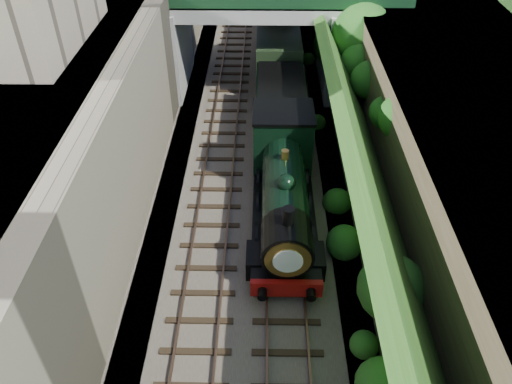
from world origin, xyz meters
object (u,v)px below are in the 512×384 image
object	(u,v)px
road_bridge	(275,27)
locomotive	(284,187)
tender	(280,110)
tree	(364,38)

from	to	relation	value
road_bridge	locomotive	xyz separation A→B (m)	(0.26, -13.46, -2.18)
road_bridge	tender	distance (m)	6.58
road_bridge	tree	distance (m)	5.93
tree	tender	distance (m)	6.32
tender	road_bridge	bearing A→B (deg)	92.40
road_bridge	locomotive	world-z (taller)	road_bridge
tree	locomotive	xyz separation A→B (m)	(-4.71, -10.28, -2.75)
road_bridge	tree	world-z (taller)	road_bridge
tree	locomotive	world-z (taller)	tree
road_bridge	locomotive	distance (m)	13.64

